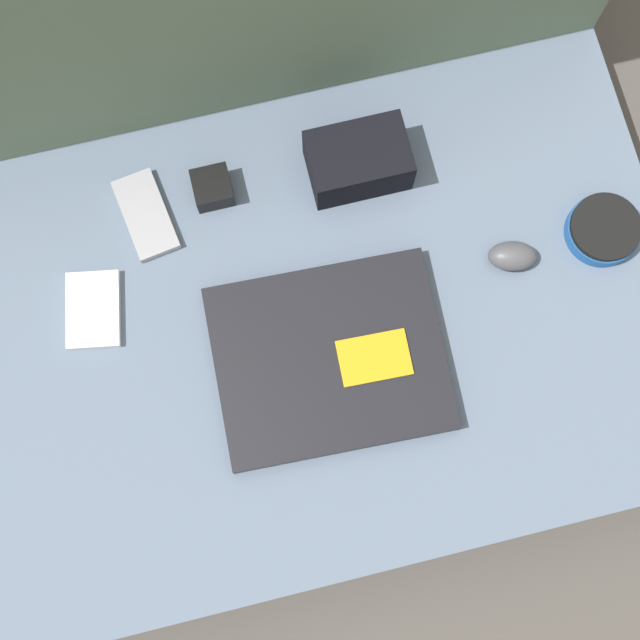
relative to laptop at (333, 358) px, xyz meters
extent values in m
plane|color=#4C4742|center=(-0.01, 0.05, -0.15)|extent=(8.00, 8.00, 0.00)
cube|color=slate|center=(-0.01, 0.05, -0.08)|extent=(0.95, 0.64, 0.13)
cube|color=black|center=(0.00, 0.00, 0.00)|extent=(0.30, 0.25, 0.02)
cube|color=orange|center=(0.05, -0.01, 0.01)|extent=(0.09, 0.06, 0.00)
ellipsoid|color=#4C4C51|center=(0.26, 0.07, 0.00)|extent=(0.07, 0.05, 0.03)
cylinder|color=#1E569E|center=(0.39, 0.08, 0.00)|extent=(0.10, 0.10, 0.02)
cylinder|color=black|center=(0.39, 0.08, 0.01)|extent=(0.09, 0.09, 0.01)
cube|color=#99999E|center=(-0.20, 0.25, -0.01)|extent=(0.07, 0.12, 0.01)
cube|color=silver|center=(-0.29, 0.14, -0.01)|extent=(0.09, 0.11, 0.01)
cube|color=black|center=(0.09, 0.24, 0.02)|extent=(0.13, 0.09, 0.07)
cube|color=black|center=(-0.10, 0.26, 0.01)|extent=(0.05, 0.05, 0.03)
camera|label=1|loc=(-0.06, -0.19, 1.12)|focal=50.00mm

